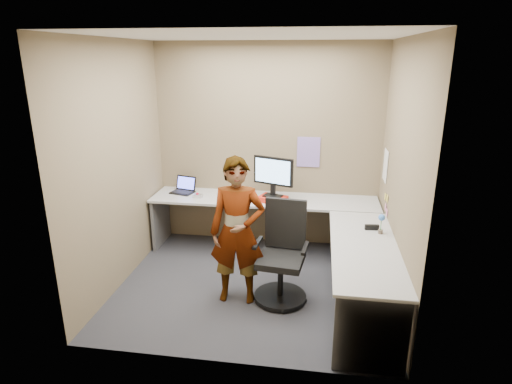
% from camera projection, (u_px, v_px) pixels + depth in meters
% --- Properties ---
extents(ground, '(3.00, 3.00, 0.00)m').
position_uv_depth(ground, '(252.00, 286.00, 4.90)').
color(ground, '#29282E').
rests_on(ground, ground).
extents(wall_back, '(3.00, 0.00, 3.00)m').
position_uv_depth(wall_back, '(267.00, 147.00, 5.71)').
color(wall_back, brown).
rests_on(wall_back, ground).
extents(wall_right, '(0.00, 2.70, 2.70)m').
position_uv_depth(wall_right, '(400.00, 178.00, 4.28)').
color(wall_right, brown).
rests_on(wall_right, ground).
extents(wall_left, '(0.00, 2.70, 2.70)m').
position_uv_depth(wall_left, '(118.00, 167.00, 4.71)').
color(wall_left, brown).
rests_on(wall_left, ground).
extents(ceiling, '(3.00, 3.00, 0.00)m').
position_uv_depth(ceiling, '(251.00, 36.00, 4.08)').
color(ceiling, white).
rests_on(ceiling, wall_back).
extents(desk, '(2.98, 2.58, 0.73)m').
position_uv_depth(desk, '(294.00, 227.00, 5.02)').
color(desk, '#B7B7B7').
rests_on(desk, ground).
extents(paper_ream, '(0.40, 0.35, 0.07)m').
position_uv_depth(paper_ream, '(273.00, 199.00, 5.47)').
color(paper_ream, red).
rests_on(paper_ream, desk).
extents(monitor, '(0.52, 0.25, 0.51)m').
position_uv_depth(monitor, '(273.00, 173.00, 5.39)').
color(monitor, black).
rests_on(monitor, paper_ream).
extents(laptop, '(0.35, 0.31, 0.21)m').
position_uv_depth(laptop, '(184.00, 188.00, 5.84)').
color(laptop, black).
rests_on(laptop, desk).
extents(trackball_mouse, '(0.12, 0.08, 0.07)m').
position_uv_depth(trackball_mouse, '(198.00, 196.00, 5.63)').
color(trackball_mouse, '#B7B7BC').
rests_on(trackball_mouse, desk).
extents(origami, '(0.10, 0.10, 0.06)m').
position_uv_depth(origami, '(271.00, 202.00, 5.36)').
color(origami, white).
rests_on(origami, desk).
extents(stapler, '(0.15, 0.05, 0.05)m').
position_uv_depth(stapler, '(372.00, 227.00, 4.59)').
color(stapler, black).
rests_on(stapler, desk).
extents(flower, '(0.07, 0.07, 0.22)m').
position_uv_depth(flower, '(381.00, 221.00, 4.46)').
color(flower, brown).
rests_on(flower, desk).
extents(calendar_purple, '(0.30, 0.01, 0.40)m').
position_uv_depth(calendar_purple, '(308.00, 152.00, 5.64)').
color(calendar_purple, '#846BB7').
rests_on(calendar_purple, wall_back).
extents(calendar_white, '(0.01, 0.28, 0.38)m').
position_uv_depth(calendar_white, '(386.00, 166.00, 5.16)').
color(calendar_white, white).
rests_on(calendar_white, wall_right).
extents(sticky_note_a, '(0.01, 0.07, 0.07)m').
position_uv_depth(sticky_note_a, '(387.00, 198.00, 4.92)').
color(sticky_note_a, '#F2E059').
rests_on(sticky_note_a, wall_right).
extents(sticky_note_b, '(0.01, 0.07, 0.07)m').
position_uv_depth(sticky_note_b, '(386.00, 207.00, 5.00)').
color(sticky_note_b, pink).
rests_on(sticky_note_b, wall_right).
extents(sticky_note_c, '(0.01, 0.07, 0.07)m').
position_uv_depth(sticky_note_c, '(387.00, 213.00, 4.90)').
color(sticky_note_c, pink).
rests_on(sticky_note_c, wall_right).
extents(sticky_note_d, '(0.01, 0.07, 0.07)m').
position_uv_depth(sticky_note_d, '(385.00, 197.00, 5.07)').
color(sticky_note_d, '#F2E059').
rests_on(sticky_note_d, wall_right).
extents(office_chair, '(0.57, 0.56, 1.06)m').
position_uv_depth(office_chair, '(282.00, 261.00, 4.55)').
color(office_chair, black).
rests_on(office_chair, ground).
extents(person, '(0.59, 0.41, 1.57)m').
position_uv_depth(person, '(237.00, 231.00, 4.42)').
color(person, '#999399').
rests_on(person, ground).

